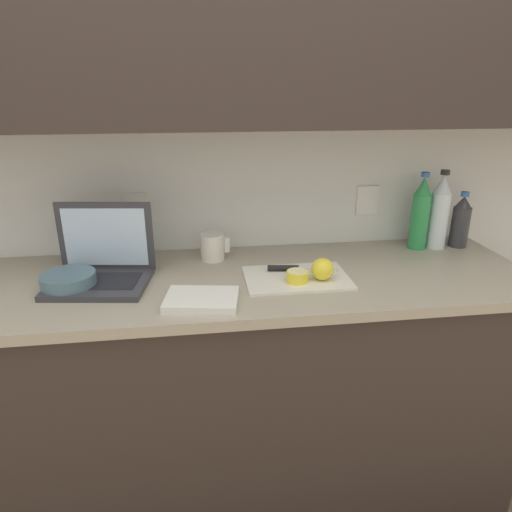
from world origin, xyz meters
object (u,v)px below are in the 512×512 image
object	(u,v)px
cutting_board	(297,278)
bottle_oil_tall	(439,213)
lemon_whole_beside	(323,269)
bottle_water_clear	(461,222)
laptop	(102,264)
knife	(291,269)
lemon_half_cut	(297,276)
measuring_cup	(213,247)
bottle_green_soda	(420,214)
bowl_white	(69,282)

from	to	relation	value
cutting_board	bottle_oil_tall	xyz separation A→B (m)	(0.64, 0.24, 0.14)
lemon_whole_beside	bottle_water_clear	distance (m)	0.71
laptop	knife	xyz separation A→B (m)	(0.65, -0.02, -0.04)
laptop	cutting_board	xyz separation A→B (m)	(0.66, -0.07, -0.06)
knife	lemon_half_cut	world-z (taller)	lemon_half_cut
cutting_board	measuring_cup	world-z (taller)	measuring_cup
cutting_board	bottle_water_clear	xyz separation A→B (m)	(0.73, 0.24, 0.10)
knife	bottle_oil_tall	xyz separation A→B (m)	(0.65, 0.19, 0.13)
bottle_green_soda	bottle_water_clear	xyz separation A→B (m)	(0.18, 0.00, -0.04)
bottle_green_soda	bottle_water_clear	distance (m)	0.18
knife	measuring_cup	world-z (taller)	measuring_cup
bottle_green_soda	measuring_cup	distance (m)	0.84
cutting_board	bottle_green_soda	xyz separation A→B (m)	(0.56, 0.24, 0.14)
bottle_oil_tall	bowl_white	distance (m)	1.41
cutting_board	lemon_whole_beside	size ratio (longest dim) A/B	4.70
lemon_whole_beside	measuring_cup	world-z (taller)	measuring_cup
laptop	measuring_cup	bearing A→B (deg)	30.16
laptop	bottle_green_soda	xyz separation A→B (m)	(1.21, 0.17, 0.08)
knife	bottle_water_clear	world-z (taller)	bottle_water_clear
knife	bowl_white	bearing A→B (deg)	-167.95
bottle_green_soda	bowl_white	distance (m)	1.33
bottle_green_soda	bottle_oil_tall	bearing A→B (deg)	0.00
bottle_water_clear	bottle_green_soda	bearing A→B (deg)	-180.00
laptop	lemon_half_cut	world-z (taller)	laptop
bottle_oil_tall	bottle_water_clear	world-z (taller)	bottle_oil_tall
cutting_board	knife	distance (m)	0.05
lemon_whole_beside	bowl_white	bearing A→B (deg)	177.10
lemon_half_cut	knife	bearing A→B (deg)	91.20
measuring_cup	lemon_whole_beside	bearing A→B (deg)	-36.38
lemon_half_cut	cutting_board	bearing A→B (deg)	80.33
cutting_board	bowl_white	size ratio (longest dim) A/B	2.07
knife	bottle_oil_tall	world-z (taller)	bottle_oil_tall
knife	bowl_white	distance (m)	0.74
cutting_board	lemon_whole_beside	xyz separation A→B (m)	(0.08, -0.04, 0.04)
bottle_green_soda	measuring_cup	xyz separation A→B (m)	(-0.83, -0.02, -0.09)
cutting_board	knife	xyz separation A→B (m)	(-0.01, 0.05, 0.01)
lemon_half_cut	lemon_whole_beside	bearing A→B (deg)	3.32
lemon_half_cut	measuring_cup	xyz separation A→B (m)	(-0.27, 0.27, 0.02)
laptop	cutting_board	distance (m)	0.66
bowl_white	lemon_whole_beside	bearing A→B (deg)	-2.90
bottle_water_clear	bowl_white	bearing A→B (deg)	-170.91
bottle_green_soda	bottle_water_clear	size ratio (longest dim) A/B	1.36
lemon_half_cut	bottle_oil_tall	xyz separation A→B (m)	(0.64, 0.29, 0.12)
lemon_whole_beside	bottle_green_soda	distance (m)	0.56
cutting_board	measuring_cup	distance (m)	0.36
measuring_cup	bowl_white	distance (m)	0.52
knife	laptop	bearing A→B (deg)	-173.22
lemon_whole_beside	bottle_oil_tall	world-z (taller)	bottle_oil_tall
lemon_whole_beside	measuring_cup	bearing A→B (deg)	143.62
measuring_cup	bowl_white	size ratio (longest dim) A/B	0.64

